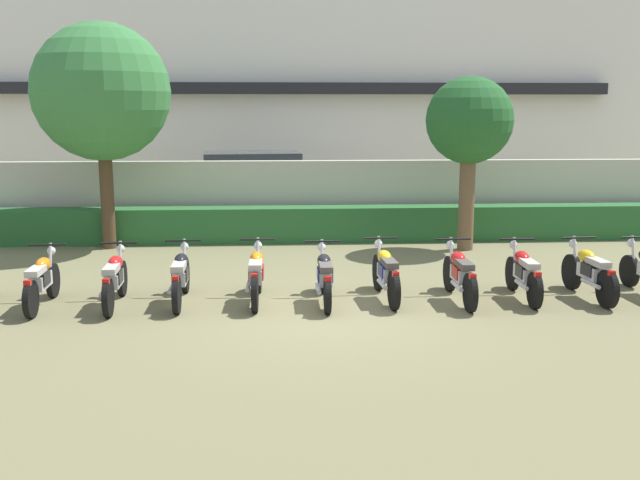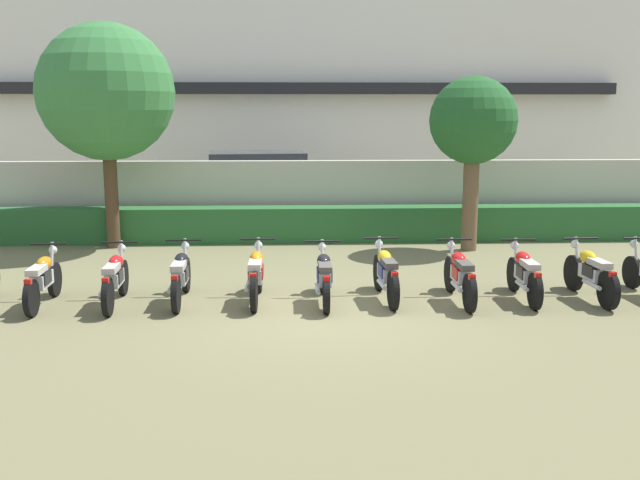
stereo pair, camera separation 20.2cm
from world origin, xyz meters
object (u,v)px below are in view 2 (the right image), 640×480
object	(u,v)px
motorcycle_in_row_7	(460,275)
motorcycle_in_row_4	(256,274)
motorcycle_in_row_5	(324,276)
motorcycle_in_row_8	(524,274)
parked_car	(263,185)
motorcycle_in_row_9	(591,273)
tree_near_inspector	(106,93)
motorcycle_in_row_1	(43,279)
motorcycle_in_row_6	(386,273)
tree_far_side	(473,123)
motorcycle_in_row_3	(181,275)
motorcycle_in_row_2	(115,278)

from	to	relation	value
motorcycle_in_row_7	motorcycle_in_row_4	bearing A→B (deg)	86.96
motorcycle_in_row_5	motorcycle_in_row_8	xyz separation A→B (m)	(3.31, 0.02, 0.00)
parked_car	motorcycle_in_row_9	distance (m)	10.97
motorcycle_in_row_4	tree_near_inspector	bearing A→B (deg)	36.69
parked_car	motorcycle_in_row_1	distance (m)	9.90
parked_car	motorcycle_in_row_7	bearing A→B (deg)	-74.25
motorcycle_in_row_4	motorcycle_in_row_6	bearing A→B (deg)	-88.20
parked_car	tree_far_side	xyz separation A→B (m)	(4.75, -5.05, 1.87)
tree_near_inspector	tree_far_side	xyz separation A→B (m)	(8.00, -0.66, -0.65)
tree_far_side	motorcycle_in_row_8	distance (m)	4.89
motorcycle_in_row_4	motorcycle_in_row_8	bearing A→B (deg)	-89.98
motorcycle_in_row_3	motorcycle_in_row_4	bearing A→B (deg)	-92.28
motorcycle_in_row_1	tree_far_side	bearing A→B (deg)	-63.16
motorcycle_in_row_1	motorcycle_in_row_5	distance (m)	4.50
motorcycle_in_row_5	motorcycle_in_row_9	distance (m)	4.41
motorcycle_in_row_8	motorcycle_in_row_3	bearing A→B (deg)	90.44
parked_car	motorcycle_in_row_5	size ratio (longest dim) A/B	2.47
tree_far_side	motorcycle_in_row_3	bearing A→B (deg)	-144.26
motorcycle_in_row_7	motorcycle_in_row_6	bearing A→B (deg)	81.37
motorcycle_in_row_2	motorcycle_in_row_4	size ratio (longest dim) A/B	1.01
motorcycle_in_row_3	motorcycle_in_row_9	distance (m)	6.74
motorcycle_in_row_1	motorcycle_in_row_9	size ratio (longest dim) A/B	0.97
motorcycle_in_row_5	motorcycle_in_row_9	xyz separation A→B (m)	(4.41, -0.01, 0.01)
tree_near_inspector	motorcycle_in_row_8	xyz separation A→B (m)	(7.85, -4.94, -3.01)
motorcycle_in_row_1	motorcycle_in_row_9	bearing A→B (deg)	-91.62
motorcycle_in_row_3	motorcycle_in_row_6	world-z (taller)	motorcycle_in_row_6
parked_car	motorcycle_in_row_2	bearing A→B (deg)	-107.22
motorcycle_in_row_6	motorcycle_in_row_7	size ratio (longest dim) A/B	0.98
motorcycle_in_row_9	parked_car	bearing A→B (deg)	28.02
motorcycle_in_row_8	motorcycle_in_row_2	bearing A→B (deg)	91.81
motorcycle_in_row_2	motorcycle_in_row_6	world-z (taller)	motorcycle_in_row_6
motorcycle_in_row_1	motorcycle_in_row_8	size ratio (longest dim) A/B	1.01
motorcycle_in_row_7	tree_near_inspector	bearing A→B (deg)	53.16
motorcycle_in_row_2	motorcycle_in_row_3	world-z (taller)	motorcycle_in_row_2
motorcycle_in_row_5	motorcycle_in_row_6	size ratio (longest dim) A/B	0.99
parked_car	motorcycle_in_row_6	bearing A→B (deg)	-80.64
motorcycle_in_row_9	tree_near_inspector	bearing A→B (deg)	57.64
motorcycle_in_row_2	motorcycle_in_row_3	distance (m)	1.04
motorcycle_in_row_5	tree_near_inspector	bearing A→B (deg)	42.30
motorcycle_in_row_2	motorcycle_in_row_3	size ratio (longest dim) A/B	0.98
tree_near_inspector	motorcycle_in_row_8	bearing A→B (deg)	-32.15
motorcycle_in_row_1	motorcycle_in_row_8	distance (m)	7.81
tree_far_side	motorcycle_in_row_2	world-z (taller)	tree_far_side
parked_car	tree_far_side	distance (m)	7.18
motorcycle_in_row_7	motorcycle_in_row_9	bearing A→B (deg)	-89.74
motorcycle_in_row_2	motorcycle_in_row_1	bearing A→B (deg)	88.19
motorcycle_in_row_1	motorcycle_in_row_8	world-z (taller)	motorcycle_in_row_8
motorcycle_in_row_8	motorcycle_in_row_1	bearing A→B (deg)	91.88
motorcycle_in_row_4	motorcycle_in_row_1	bearing A→B (deg)	93.40
motorcycle_in_row_8	motorcycle_in_row_9	world-z (taller)	motorcycle_in_row_9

